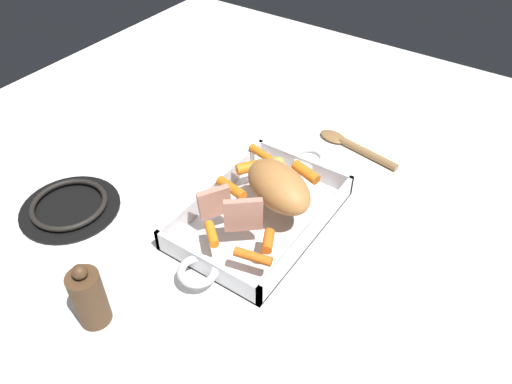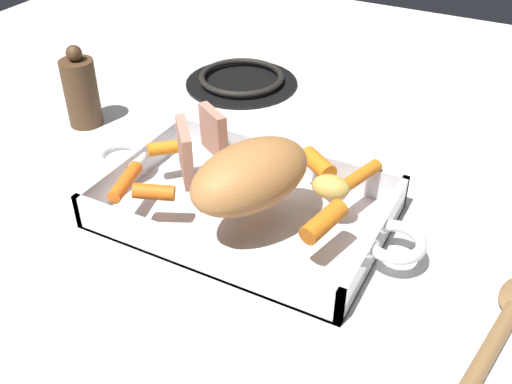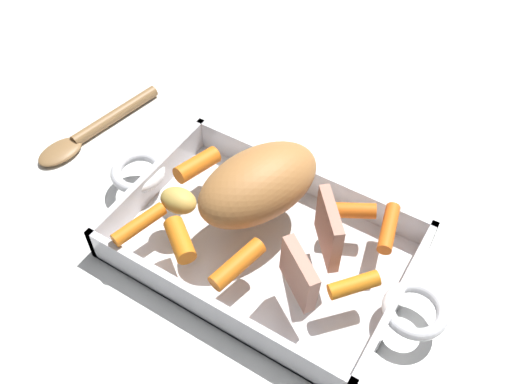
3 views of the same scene
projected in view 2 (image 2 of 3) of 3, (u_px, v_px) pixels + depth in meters
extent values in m
plane|color=white|center=(245.00, 217.00, 0.75)|extent=(1.77, 1.77, 0.00)
cube|color=silver|center=(245.00, 214.00, 0.75)|extent=(0.35, 0.23, 0.01)
cube|color=silver|center=(284.00, 159.00, 0.82)|extent=(0.35, 0.01, 0.05)
cube|color=silver|center=(197.00, 255.00, 0.66)|extent=(0.35, 0.01, 0.05)
cube|color=silver|center=(375.00, 243.00, 0.67)|extent=(0.01, 0.23, 0.05)
cube|color=silver|center=(135.00, 167.00, 0.80)|extent=(0.01, 0.23, 0.05)
torus|color=silver|center=(395.00, 242.00, 0.66)|extent=(0.07, 0.07, 0.01)
torus|color=silver|center=(122.00, 156.00, 0.81)|extent=(0.07, 0.07, 0.01)
ellipsoid|color=#B7773E|center=(251.00, 176.00, 0.68)|extent=(0.14, 0.18, 0.08)
cube|color=tan|center=(213.00, 132.00, 0.77)|extent=(0.06, 0.05, 0.07)
cube|color=tan|center=(185.00, 152.00, 0.72)|extent=(0.05, 0.06, 0.07)
cylinder|color=orange|center=(318.00, 164.00, 0.75)|extent=(0.06, 0.05, 0.02)
cylinder|color=orange|center=(154.00, 192.00, 0.70)|extent=(0.05, 0.04, 0.02)
cylinder|color=orange|center=(169.00, 148.00, 0.78)|extent=(0.05, 0.05, 0.02)
cylinder|color=orange|center=(264.00, 153.00, 0.77)|extent=(0.04, 0.07, 0.02)
cylinder|color=orange|center=(125.00, 182.00, 0.72)|extent=(0.03, 0.07, 0.02)
cylinder|color=orange|center=(361.00, 175.00, 0.73)|extent=(0.03, 0.07, 0.02)
cylinder|color=orange|center=(324.00, 222.00, 0.65)|extent=(0.04, 0.07, 0.03)
ellipsoid|color=gold|center=(331.00, 187.00, 0.70)|extent=(0.05, 0.04, 0.03)
cylinder|color=black|center=(242.00, 82.00, 1.07)|extent=(0.20, 0.20, 0.01)
torus|color=black|center=(242.00, 77.00, 1.06)|extent=(0.15, 0.15, 0.01)
cylinder|color=olive|center=(487.00, 354.00, 0.57)|extent=(0.04, 0.15, 0.02)
cylinder|color=#4C331E|center=(81.00, 93.00, 0.92)|extent=(0.05, 0.05, 0.11)
sphere|color=#4C331E|center=(74.00, 53.00, 0.88)|extent=(0.02, 0.02, 0.02)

